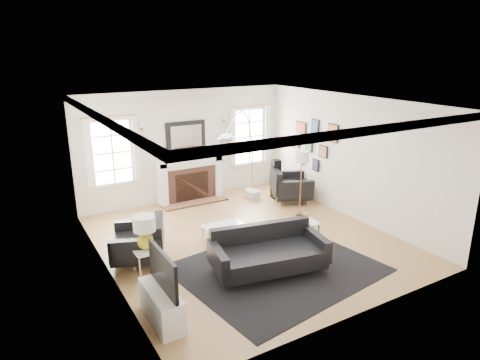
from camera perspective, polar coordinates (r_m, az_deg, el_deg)
floor at (r=8.83m, az=0.90°, el=-8.01°), size 6.00×6.00×0.00m
back_wall at (r=10.92m, az=-7.28°, el=4.58°), size 5.50×0.04×2.80m
front_wall at (r=6.12m, az=15.78°, el=-6.17°), size 5.50×0.04×2.80m
left_wall at (r=7.35m, az=-17.71°, el=-2.37°), size 0.04×6.00×2.80m
right_wall at (r=9.99m, az=14.57°, el=2.97°), size 0.04×6.00×2.80m
ceiling at (r=8.05m, az=1.00°, el=10.34°), size 5.50×6.00×0.02m
crown_molding at (r=8.05m, az=0.99°, el=9.92°), size 5.50×6.00×0.12m
fireplace at (r=10.95m, az=-6.67°, el=-0.00°), size 1.70×0.69×1.11m
mantel_mirror at (r=10.83m, az=-7.23°, el=5.83°), size 1.05×0.07×0.75m
window_left at (r=10.30m, az=-16.67°, el=3.55°), size 1.24×0.15×1.62m
window_right at (r=11.70m, az=1.20°, el=5.84°), size 1.24×0.15×1.62m
gallery_wall at (r=10.87m, az=9.72°, el=5.13°), size 0.04×1.73×1.29m
tv_unit at (r=6.40m, az=-10.38°, el=-15.55°), size 0.35×1.00×1.09m
area_rug at (r=7.80m, az=5.01°, el=-11.65°), size 3.61×3.15×0.01m
sofa at (r=7.56m, az=3.63°, el=-9.66°), size 2.11×1.25×0.64m
armchair_left at (r=8.03m, az=-13.05°, el=-8.18°), size 1.20×1.26×0.68m
armchair_right at (r=10.94m, az=6.50°, el=-0.86°), size 1.25×1.31×0.70m
coffee_table at (r=8.48m, az=-1.59°, el=-6.62°), size 0.83×0.83×0.37m
side_table_left at (r=7.59m, az=-12.38°, el=-9.65°), size 0.44×0.44×0.48m
nesting_table at (r=8.48m, az=8.77°, el=-6.32°), size 0.47×0.40×0.52m
gourd_lamp at (r=7.40m, az=-12.60°, el=-6.56°), size 0.38×0.38×0.60m
orange_vase at (r=8.40m, az=8.84°, el=-4.99°), size 0.11×0.11×0.18m
arc_floor_lamp at (r=9.98m, az=0.04°, el=3.18°), size 1.75×1.62×2.48m
stick_floor_lamp at (r=9.65m, az=8.23°, el=2.66°), size 0.32×0.32×1.58m
speaker_tower at (r=11.12m, az=4.78°, el=0.15°), size 0.22×0.22×1.02m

